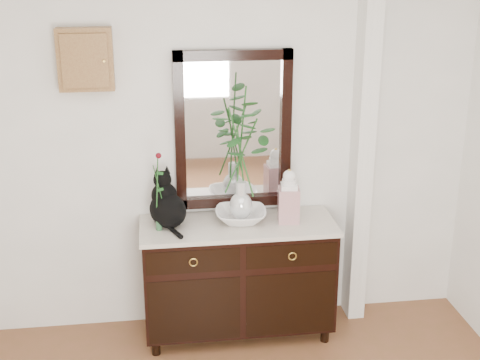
{
  "coord_description": "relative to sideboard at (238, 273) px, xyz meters",
  "views": [
    {
      "loc": [
        -0.45,
        -2.41,
        2.63
      ],
      "look_at": [
        0.1,
        1.63,
        1.2
      ],
      "focal_mm": 50.0,
      "sensor_mm": 36.0,
      "label": 1
    }
  ],
  "objects": [
    {
      "name": "wall_back",
      "position": [
        -0.1,
        0.25,
        0.88
      ],
      "size": [
        3.6,
        0.04,
        2.7
      ],
      "primitive_type": "cube",
      "color": "white",
      "rests_on": "ground"
    },
    {
      "name": "bud_vase_rose",
      "position": [
        -0.53,
        -0.03,
        0.65
      ],
      "size": [
        0.07,
        0.07,
        0.55
      ],
      "primitive_type": null,
      "rotation": [
        0.0,
        0.0,
        0.14
      ],
      "color": "#2D5B36",
      "rests_on": "sideboard"
    },
    {
      "name": "wall_mirror",
      "position": [
        -0.0,
        0.24,
        0.97
      ],
      "size": [
        0.8,
        0.06,
        1.1
      ],
      "color": "black",
      "rests_on": "wall_back"
    },
    {
      "name": "ginger_jar",
      "position": [
        0.35,
        -0.0,
        0.57
      ],
      "size": [
        0.16,
        0.16,
        0.38
      ],
      "primitive_type": null,
      "rotation": [
        0.0,
        0.0,
        -0.12
      ],
      "color": "silver",
      "rests_on": "sideboard"
    },
    {
      "name": "vase_branches",
      "position": [
        0.03,
        0.04,
        0.87
      ],
      "size": [
        0.58,
        0.58,
        0.94
      ],
      "primitive_type": null,
      "rotation": [
        0.0,
        0.0,
        -0.36
      ],
      "color": "silver",
      "rests_on": "lotus_bowl"
    },
    {
      "name": "cat",
      "position": [
        -0.47,
        0.03,
        0.56
      ],
      "size": [
        0.37,
        0.4,
        0.38
      ],
      "primitive_type": null,
      "rotation": [
        0.0,
        0.0,
        0.39
      ],
      "color": "black",
      "rests_on": "sideboard"
    },
    {
      "name": "sideboard",
      "position": [
        0.0,
        0.0,
        0.0
      ],
      "size": [
        1.33,
        0.52,
        0.82
      ],
      "color": "black",
      "rests_on": "ground"
    },
    {
      "name": "pilaster",
      "position": [
        0.9,
        0.17,
        0.88
      ],
      "size": [
        0.12,
        0.2,
        2.7
      ],
      "primitive_type": "cube",
      "color": "white",
      "rests_on": "ground"
    },
    {
      "name": "lotus_bowl",
      "position": [
        0.03,
        0.04,
        0.42
      ],
      "size": [
        0.38,
        0.38,
        0.09
      ],
      "primitive_type": "imported",
      "rotation": [
        0.0,
        0.0,
        -0.1
      ],
      "color": "white",
      "rests_on": "sideboard"
    },
    {
      "name": "key_cabinet",
      "position": [
        -0.95,
        0.21,
        1.48
      ],
      "size": [
        0.35,
        0.1,
        0.4
      ],
      "primitive_type": "cube",
      "color": "brown",
      "rests_on": "wall_back"
    }
  ]
}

